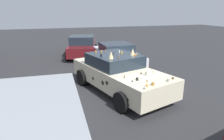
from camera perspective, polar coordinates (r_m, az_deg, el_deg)
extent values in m
plane|color=#2D2D30|center=(7.96, 2.07, -6.02)|extent=(60.00, 60.00, 0.00)
cube|color=beige|center=(7.74, 2.12, -1.73)|extent=(4.90, 3.03, 0.68)
cube|color=#1E2833|center=(7.86, 0.65, 2.91)|extent=(2.29, 2.14, 0.46)
cylinder|color=black|center=(7.45, 14.44, -5.42)|extent=(0.71, 0.40, 0.67)
cylinder|color=black|center=(6.28, 2.74, -9.21)|extent=(0.71, 0.40, 0.67)
cylinder|color=black|center=(9.44, 1.68, -0.12)|extent=(0.71, 0.40, 0.67)
cylinder|color=black|center=(8.54, -8.60, -2.15)|extent=(0.71, 0.40, 0.67)
ellipsoid|color=black|center=(8.93, -9.89, -0.47)|extent=(0.13, 0.05, 0.14)
ellipsoid|color=black|center=(7.95, 9.81, -2.60)|extent=(0.11, 0.05, 0.15)
ellipsoid|color=black|center=(7.15, 15.95, -2.78)|extent=(0.19, 0.07, 0.13)
ellipsoid|color=black|center=(7.67, -5.51, -2.48)|extent=(0.11, 0.05, 0.13)
ellipsoid|color=black|center=(8.78, 4.32, 0.91)|extent=(0.13, 0.05, 0.09)
ellipsoid|color=black|center=(7.61, 11.73, -1.03)|extent=(0.15, 0.06, 0.11)
ellipsoid|color=black|center=(9.15, 2.49, 1.58)|extent=(0.16, 0.07, 0.15)
ellipsoid|color=black|center=(7.06, -2.70, -3.73)|extent=(0.16, 0.06, 0.15)
ellipsoid|color=black|center=(6.81, -1.49, -3.74)|extent=(0.16, 0.06, 0.13)
ellipsoid|color=black|center=(6.03, 4.24, -8.37)|extent=(0.15, 0.06, 0.12)
ellipsoid|color=black|center=(6.03, 4.32, -8.42)|extent=(0.17, 0.07, 0.10)
ellipsoid|color=black|center=(8.44, 6.33, -0.40)|extent=(0.17, 0.07, 0.14)
cone|color=black|center=(6.16, 5.84, -3.05)|extent=(0.08, 0.08, 0.07)
cylinder|color=gray|center=(6.38, 15.80, -2.87)|extent=(0.11, 0.11, 0.08)
cylinder|color=gray|center=(6.80, 9.73, -1.01)|extent=(0.10, 0.10, 0.13)
cylinder|color=black|center=(6.29, 7.25, -2.60)|extent=(0.10, 0.10, 0.09)
cone|color=#A87A38|center=(7.17, 11.66, -0.46)|extent=(0.09, 0.09, 0.07)
sphere|color=#51381E|center=(6.91, 8.37, -0.94)|extent=(0.07, 0.07, 0.07)
cone|color=#51381E|center=(6.49, 3.59, -1.78)|extent=(0.07, 0.07, 0.10)
sphere|color=orange|center=(5.80, 9.98, -4.43)|extent=(0.09, 0.09, 0.09)
sphere|color=silver|center=(5.63, 9.55, -5.05)|extent=(0.09, 0.09, 0.09)
cylinder|color=#A87A38|center=(5.95, 11.66, -3.94)|extent=(0.11, 0.11, 0.09)
sphere|color=#A87A38|center=(6.22, 10.09, -3.09)|extent=(0.06, 0.06, 0.06)
sphere|color=#51381E|center=(6.63, 17.10, -2.24)|extent=(0.07, 0.07, 0.07)
cone|color=black|center=(7.89, 0.48, 4.95)|extent=(0.09, 0.09, 0.07)
cone|color=gray|center=(7.65, 5.97, 4.55)|extent=(0.07, 0.07, 0.09)
cone|color=#51381E|center=(8.41, -1.86, 5.76)|extent=(0.11, 0.11, 0.09)
cylinder|color=silver|center=(8.05, 2.09, 5.30)|extent=(0.06, 0.06, 0.11)
cylinder|color=orange|center=(7.60, 6.79, 4.29)|extent=(0.10, 0.10, 0.05)
cylinder|color=#A87A38|center=(8.21, -3.05, 5.38)|extent=(0.10, 0.10, 0.07)
cylinder|color=#A87A38|center=(8.08, -4.72, 5.29)|extent=(0.09, 0.09, 0.10)
cylinder|color=black|center=(7.47, -3.14, 4.28)|extent=(0.11, 0.11, 0.08)
cone|color=#51381E|center=(7.18, 1.96, 3.82)|extent=(0.09, 0.09, 0.09)
cylinder|color=#A87A38|center=(7.91, 2.80, 5.00)|extent=(0.12, 0.12, 0.08)
cone|color=#D8BC7F|center=(7.66, 5.99, 5.20)|extent=(0.18, 0.18, 0.26)
cone|color=#D8BC7F|center=(7.08, -0.31, 4.32)|extent=(0.18, 0.18, 0.26)
cube|color=#1E2833|center=(3.07, -28.51, -16.00)|extent=(0.17, 1.70, 0.63)
cube|color=white|center=(11.01, 1.42, 3.68)|extent=(4.08, 1.80, 0.65)
cube|color=#1E2833|center=(11.02, 1.20, 6.56)|extent=(1.68, 1.63, 0.42)
cylinder|color=black|center=(10.30, 8.48, 0.96)|extent=(0.61, 0.23, 0.61)
cylinder|color=black|center=(9.65, -1.12, 0.06)|extent=(0.61, 0.23, 0.61)
cylinder|color=black|center=(12.53, 3.36, 3.97)|extent=(0.61, 0.23, 0.61)
cylinder|color=black|center=(12.00, -4.67, 3.37)|extent=(0.61, 0.23, 0.61)
cube|color=#5B1419|center=(14.03, -8.48, 6.36)|extent=(4.48, 2.62, 0.63)
cube|color=#1E2833|center=(13.71, -8.64, 8.56)|extent=(2.01, 1.92, 0.53)
cylinder|color=black|center=(15.44, -11.39, 6.15)|extent=(0.66, 0.36, 0.62)
cylinder|color=black|center=(15.33, -4.82, 6.35)|extent=(0.66, 0.36, 0.62)
cylinder|color=black|center=(12.91, -12.70, 4.00)|extent=(0.66, 0.36, 0.62)
cylinder|color=black|center=(12.77, -4.86, 4.22)|extent=(0.66, 0.36, 0.62)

